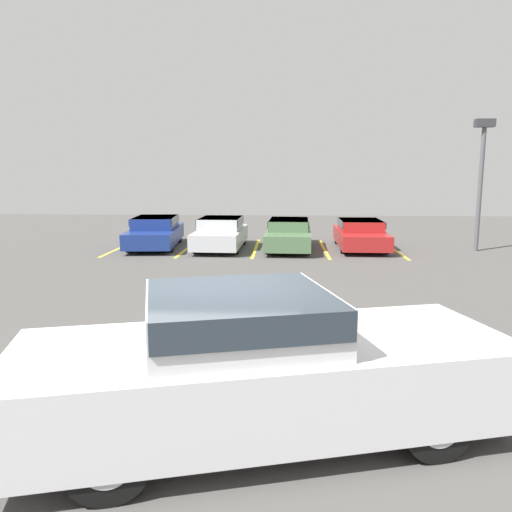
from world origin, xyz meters
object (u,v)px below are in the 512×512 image
at_px(light_post, 482,166).
at_px(parked_sedan_b, 221,232).
at_px(pickup_truck, 265,364).
at_px(parked_sedan_a, 155,231).
at_px(parked_sedan_c, 289,233).
at_px(parked_sedan_d, 360,233).

bearing_deg(light_post, parked_sedan_b, 179.87).
xyz_separation_m(pickup_truck, parked_sedan_a, (-5.02, 14.67, -0.19)).
bearing_deg(parked_sedan_c, parked_sedan_d, 96.09).
bearing_deg(pickup_truck, parked_sedan_d, 62.37).
height_order(parked_sedan_a, parked_sedan_d, parked_sedan_a).
bearing_deg(parked_sedan_b, pickup_truck, 10.61).
distance_m(parked_sedan_b, light_post, 10.37).
bearing_deg(parked_sedan_a, parked_sedan_d, 85.32).
relative_size(parked_sedan_d, light_post, 0.89).
xyz_separation_m(parked_sedan_b, light_post, (10.03, -0.02, 2.62)).
xyz_separation_m(parked_sedan_c, light_post, (7.31, -0.19, 2.65)).
relative_size(pickup_truck, parked_sedan_d, 1.32).
relative_size(parked_sedan_a, parked_sedan_b, 1.10).
relative_size(parked_sedan_c, parked_sedan_d, 1.08).
xyz_separation_m(parked_sedan_b, parked_sedan_d, (5.59, 0.36, -0.05)).
distance_m(parked_sedan_a, parked_sedan_b, 2.75).
xyz_separation_m(pickup_truck, parked_sedan_c, (0.43, 14.52, -0.22)).
distance_m(parked_sedan_c, parked_sedan_d, 2.88).
bearing_deg(parked_sedan_b, parked_sedan_c, 95.12).
relative_size(parked_sedan_a, light_post, 0.96).
distance_m(parked_sedan_d, light_post, 5.19).
distance_m(parked_sedan_a, parked_sedan_d, 8.33).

